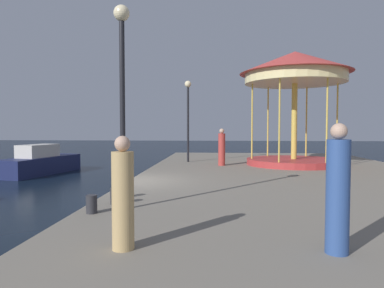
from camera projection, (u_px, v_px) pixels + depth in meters
ground_plane at (128, 203)px, 12.27m from camera, size 120.00×120.00×0.00m
quay_dock at (304, 195)px, 11.80m from camera, size 12.16×28.08×0.80m
motorboat_navy at (40, 163)px, 20.05m from camera, size 2.73×5.54×1.71m
carousel at (295, 79)px, 17.33m from camera, size 5.49×5.49×5.66m
lamp_post_near_edge at (122, 72)px, 7.81m from camera, size 0.36×0.36×4.60m
lamp_post_mid_promenade at (188, 107)px, 18.97m from camera, size 0.36×0.36×4.43m
bollard_center at (115, 196)px, 8.48m from camera, size 0.24×0.24×0.40m
bollard_south at (92, 204)px, 7.59m from camera, size 0.24×0.24×0.40m
bollard_north at (120, 191)px, 9.22m from camera, size 0.24×0.24×0.40m
person_mid_promenade at (222, 148)px, 17.19m from camera, size 0.34×0.34×1.83m
person_far_corner at (338, 192)px, 5.13m from camera, size 0.34×0.34×1.93m
person_by_the_water at (123, 196)px, 5.32m from camera, size 0.34×0.34×1.74m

